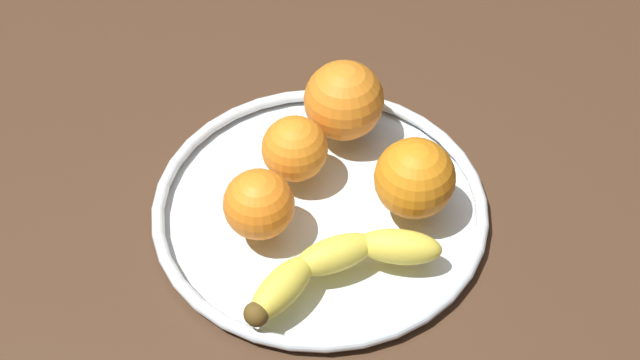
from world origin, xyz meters
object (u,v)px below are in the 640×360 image
object	(u,v)px
fruit_bowl	(320,207)
orange_back_left	(415,178)
orange_back_right	(259,204)
orange_front_right	(344,100)
banana	(336,265)
orange_center	(295,149)

from	to	relation	value
fruit_bowl	orange_back_left	world-z (taller)	orange_back_left
fruit_bowl	orange_back_left	distance (cm)	9.69
orange_back_right	orange_front_right	size ratio (longest dim) A/B	0.81
banana	orange_back_right	size ratio (longest dim) A/B	3.02
fruit_bowl	orange_back_left	xyz separation A→B (cm)	(-7.58, 3.92, 4.60)
orange_back_left	banana	bearing A→B (deg)	23.84
orange_front_right	fruit_bowl	bearing A→B (deg)	51.75
fruit_bowl	orange_front_right	distance (cm)	10.92
fruit_bowl	banana	bearing A→B (deg)	74.77
orange_back_right	orange_back_left	size ratio (longest dim) A/B	0.86
orange_center	orange_front_right	world-z (taller)	orange_front_right
orange_back_left	orange_back_right	bearing A→B (deg)	-13.74
orange_center	orange_back_right	bearing A→B (deg)	41.59
banana	orange_back_right	distance (cm)	8.82
banana	orange_back_right	bearing A→B (deg)	-61.41
fruit_bowl	orange_front_right	bearing A→B (deg)	-128.25
orange_back_right	fruit_bowl	bearing A→B (deg)	-174.95
fruit_bowl	orange_back_right	size ratio (longest dim) A/B	4.92
orange_center	orange_back_left	xyz separation A→B (cm)	(-8.16, 8.35, 0.58)
fruit_bowl	orange_front_right	world-z (taller)	orange_front_right
banana	orange_back_left	size ratio (longest dim) A/B	2.61
orange_back_right	orange_back_left	bearing A→B (deg)	166.26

